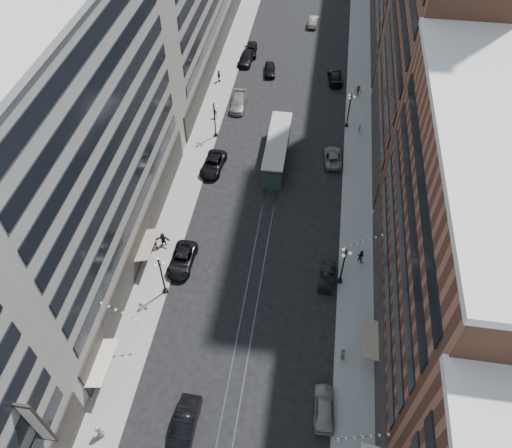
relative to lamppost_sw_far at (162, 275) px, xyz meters
The scene contains 33 objects.
ground 33.44m from the lamppost_sw_far, 73.96° to the left, with size 220.00×220.00×0.00m, color black.
sidewalk_west 42.15m from the lamppost_sw_far, 92.45° to the left, with size 4.00×180.00×0.15m, color gray.
sidewalk_east 46.70m from the lamppost_sw_far, 64.31° to the left, with size 4.00×180.00×0.15m, color gray.
rail_west 42.96m from the lamppost_sw_far, 78.56° to the left, with size 0.12×180.00×0.02m, color #2D2D33.
rail_east 43.26m from the lamppost_sw_far, 76.74° to the left, with size 0.12×180.00×0.02m, color #2D2D33.
building_west_mid 14.31m from the lamppost_sw_far, 147.34° to the left, with size 8.00×36.00×28.00m, color gray.
building_east_mid 27.67m from the lamppost_sw_far, ahead, with size 8.00×30.00×24.00m, color brown.
lamppost_sw_far is the anchor object (origin of this frame).
lamppost_sw_mid 27.00m from the lamppost_sw_far, 90.00° to the left, with size 1.03×1.14×5.52m.
lamppost_se_far 18.83m from the lamppost_sw_far, 12.26° to the left, with size 1.03×1.14×5.52m.
lamppost_se_mid 36.91m from the lamppost_sw_far, 60.10° to the left, with size 1.03×1.14×5.52m.
streetcar 25.11m from the lamppost_sw_far, 68.47° to the left, with size 2.74×12.39×3.43m.
car_2 4.66m from the lamppost_sw_far, 77.64° to the left, with size 2.51×5.43×1.51m, color black.
car_4 20.44m from the lamppost_sw_far, 30.77° to the right, with size 1.86×4.62×1.57m, color gray.
car_5 14.98m from the lamppost_sw_far, 67.93° to the right, with size 1.85×5.31×1.75m, color black.
pedestrian_1 15.58m from the lamppost_sw_far, 95.65° to the right, with size 0.87×0.47×1.78m, color #9C9681.
pedestrian_2 6.47m from the lamppost_sw_far, 115.82° to the left, with size 0.78×0.43×1.60m, color black.
pedestrian_4 19.71m from the lamppost_sw_far, 15.10° to the right, with size 1.02×0.47×1.75m, color #9B9781.
car_7 20.36m from the lamppost_sw_far, 87.07° to the left, with size 2.58×5.59×1.55m, color black.
car_8 34.71m from the lamppost_sw_far, 86.73° to the left, with size 2.23×5.48×1.59m, color slate.
car_9 50.65m from the lamppost_sw_far, 88.28° to the left, with size 1.88×4.67×1.59m, color black.
car_10 17.63m from the lamppost_sw_far, 14.05° to the left, with size 1.50×4.29×1.41m, color black.
car_11 29.42m from the lamppost_sw_far, 55.20° to the left, with size 2.35×5.09×1.42m, color slate.
car_12 46.88m from the lamppost_sw_far, 69.74° to the left, with size 2.15×5.30×1.54m, color black.
car_13 45.10m from the lamppost_sw_far, 83.01° to the left, with size 1.72×4.27×1.45m, color black.
car_14 63.70m from the lamppost_sw_far, 79.68° to the left, with size 1.58×4.53×1.49m, color gray.
pedestrian_5 6.89m from the lamppost_sw_far, 106.98° to the left, with size 1.69×0.49×1.83m, color black.
pedestrian_6 31.34m from the lamppost_sw_far, 91.62° to the left, with size 0.89×0.41×1.52m, color #A8998B.
pedestrian_7 21.83m from the lamppost_sw_far, 19.30° to the left, with size 0.85×0.46×1.74m, color black.
pedestrian_8 36.77m from the lamppost_sw_far, 56.68° to the left, with size 0.60×0.39×1.63m, color gray.
pedestrian_9 44.88m from the lamppost_sw_far, 63.65° to the left, with size 1.05×0.43×1.63m, color black.
car_extra_0 47.75m from the lamppost_sw_far, 88.70° to the left, with size 2.20×5.42×1.57m, color black.
pedestrian_extra_0 41.06m from the lamppost_sw_far, 93.19° to the left, with size 1.11×0.50×1.89m, color black.
Camera 1 is at (4.81, -0.61, 44.63)m, focal length 35.00 mm.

